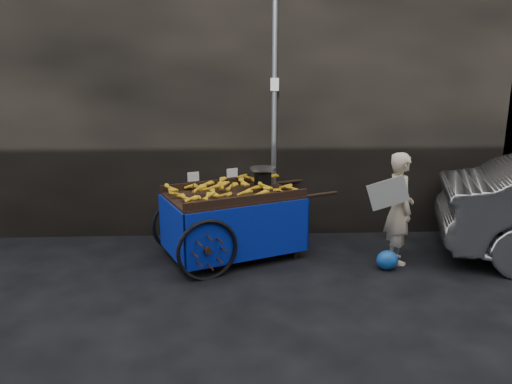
{
  "coord_description": "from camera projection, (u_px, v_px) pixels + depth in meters",
  "views": [
    {
      "loc": [
        -0.28,
        -6.1,
        2.66
      ],
      "look_at": [
        -0.0,
        0.5,
        0.99
      ],
      "focal_mm": 35.0,
      "sensor_mm": 36.0,
      "label": 1
    }
  ],
  "objects": [
    {
      "name": "banana_cart",
      "position": [
        229.0,
        201.0,
        6.97
      ],
      "size": [
        2.69,
        1.98,
        1.34
      ],
      "rotation": [
        0.0,
        0.0,
        0.41
      ],
      "color": "black",
      "rests_on": "ground"
    },
    {
      "name": "vendor",
      "position": [
        399.0,
        208.0,
        6.81
      ],
      "size": [
        0.72,
        0.57,
        1.55
      ],
      "rotation": [
        0.0,
        0.0,
        1.55
      ],
      "color": "beige",
      "rests_on": "ground"
    },
    {
      "name": "ground",
      "position": [
        258.0,
        274.0,
        6.57
      ],
      "size": [
        80.0,
        80.0,
        0.0
      ],
      "primitive_type": "plane",
      "color": "black",
      "rests_on": "ground"
    },
    {
      "name": "street_pole",
      "position": [
        274.0,
        112.0,
        7.35
      ],
      "size": [
        0.12,
        0.1,
        4.0
      ],
      "color": "slate",
      "rests_on": "ground"
    },
    {
      "name": "building_wall",
      "position": [
        274.0,
        76.0,
        8.49
      ],
      "size": [
        13.5,
        2.0,
        5.0
      ],
      "color": "black",
      "rests_on": "ground"
    },
    {
      "name": "plastic_bag",
      "position": [
        387.0,
        260.0,
        6.68
      ],
      "size": [
        0.3,
        0.24,
        0.27
      ],
      "primitive_type": "ellipsoid",
      "color": "#1752AF",
      "rests_on": "ground"
    }
  ]
}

